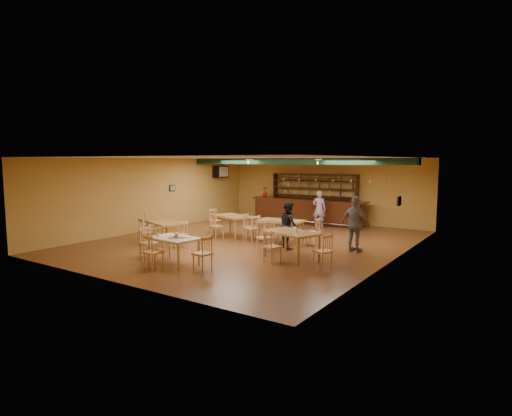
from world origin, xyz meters
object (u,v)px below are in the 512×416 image
Objects in this scene: dining_table_c at (165,232)px; patron_right_a at (289,225)px; near_table at (174,251)px; dining_table_d at (292,245)px; dining_table_a at (233,226)px; patron_bar at (319,209)px; bar_counter at (307,211)px; dining_table_b at (280,231)px.

dining_table_c is 4.44m from patron_right_a.
dining_table_c is 1.07× the size of near_table.
dining_table_d is (4.93, 0.35, 0.03)m from dining_table_c.
dining_table_a is at bearing 32.94° from patron_right_a.
patron_right_a reaches higher than dining_table_d.
patron_bar is at bearing 83.45° from dining_table_c.
patron_right_a is at bearing -69.02° from bar_counter.
patron_right_a is (1.09, -4.59, -0.02)m from patron_bar.
dining_table_c is at bearing 69.67° from patron_right_a.
patron_right_a is at bearing 70.28° from near_table.
dining_table_c is at bearing 145.28° from near_table.
dining_table_a reaches higher than near_table.
dining_table_a reaches higher than dining_table_c.
bar_counter is 3.48× the size of patron_bar.
dining_table_a is 4.29m from dining_table_d.
dining_table_b is 2.60m from dining_table_d.
dining_table_b is at bearing 84.57° from patron_bar.
patron_right_a reaches higher than dining_table_b.
near_table is at bearing -87.34° from bar_counter.
patron_right_a is (-0.80, 1.24, 0.37)m from dining_table_d.
near_table is at bearing -19.96° from dining_table_c.
patron_bar is at bearing -39.95° from bar_counter.
patron_right_a reaches higher than dining_table_a.
dining_table_c is at bearing -150.57° from dining_table_b.
bar_counter is 3.58× the size of patron_right_a.
patron_bar is at bearing 126.93° from dining_table_d.
dining_table_c is at bearing 54.02° from patron_bar.
dining_table_b is 1.12× the size of near_table.
dining_table_a is at bearing -100.79° from bar_counter.
near_table is (-0.86, -4.43, -0.02)m from dining_table_b.
bar_counter is 3.98× the size of near_table.
dining_table_c is 0.93× the size of patron_bar.
bar_counter is at bearing 93.28° from dining_table_c.
bar_counter is at bearing -20.44° from patron_right_a.
patron_bar is at bearing 88.14° from dining_table_b.
dining_table_d is 1.02× the size of patron_bar.
dining_table_c is (-1.17, -2.42, -0.02)m from dining_table_a.
near_table is (2.47, -2.04, 0.00)m from dining_table_c.
near_table is (1.30, -4.46, -0.02)m from dining_table_a.
patron_bar reaches higher than dining_table_c.
dining_table_c is at bearing -106.30° from bar_counter.
near_table is at bearing -56.63° from dining_table_a.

